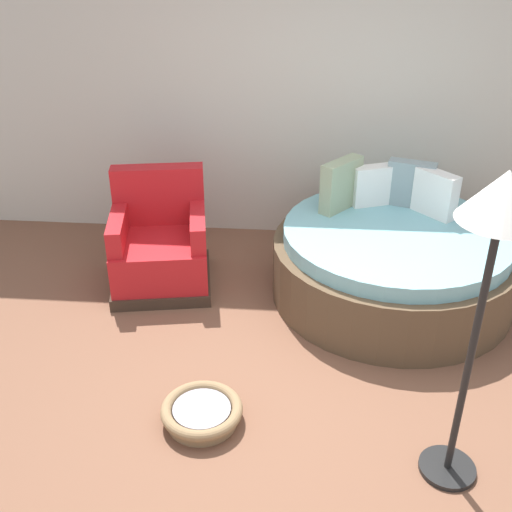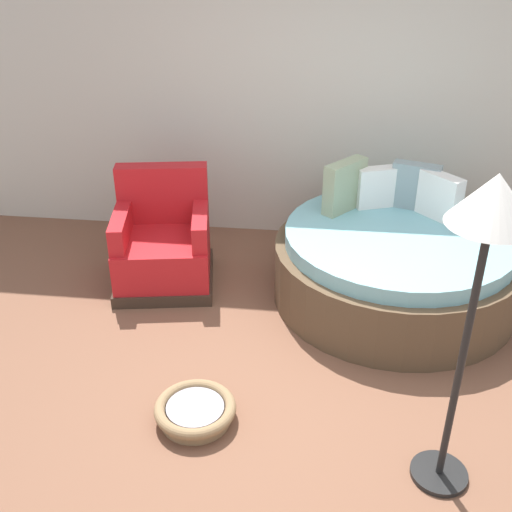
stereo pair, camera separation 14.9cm
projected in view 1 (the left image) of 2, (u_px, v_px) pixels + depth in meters
ground_plane at (300, 394)px, 4.13m from camera, size 8.00×8.00×0.02m
back_wall at (312, 78)px, 5.50m from camera, size 8.00×0.12×2.97m
round_daybed at (392, 261)px, 5.03m from camera, size 1.93×1.93×1.02m
red_armchair at (161, 247)px, 5.20m from camera, size 0.92×0.92×0.94m
pet_basket at (202, 413)px, 3.86m from camera, size 0.51×0.51×0.13m
floor_lamp at (497, 230)px, 2.81m from camera, size 0.40×0.40×1.82m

